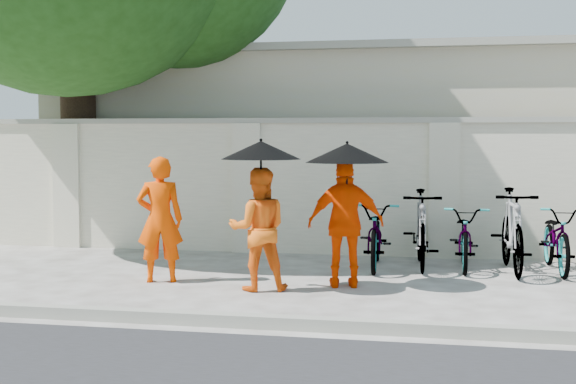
# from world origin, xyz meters

# --- Properties ---
(ground) EXTENTS (80.00, 80.00, 0.00)m
(ground) POSITION_xyz_m (0.00, 0.00, 0.00)
(ground) COLOR beige
(kerb) EXTENTS (40.00, 0.16, 0.12)m
(kerb) POSITION_xyz_m (0.00, -1.70, 0.06)
(kerb) COLOR gray
(kerb) RESTS_ON ground
(compound_wall) EXTENTS (20.00, 0.30, 2.00)m
(compound_wall) POSITION_xyz_m (1.00, 3.20, 1.00)
(compound_wall) COLOR beige
(compound_wall) RESTS_ON ground
(building_behind) EXTENTS (14.00, 6.00, 3.20)m
(building_behind) POSITION_xyz_m (2.00, 7.00, 1.60)
(building_behind) COLOR #BCB4A2
(building_behind) RESTS_ON ground
(monk_left) EXTENTS (0.65, 0.53, 1.55)m
(monk_left) POSITION_xyz_m (-1.43, 0.39, 0.78)
(monk_left) COLOR #FF4500
(monk_left) RESTS_ON ground
(monk_center) EXTENTS (0.82, 0.71, 1.44)m
(monk_center) POSITION_xyz_m (-0.11, 0.10, 0.72)
(monk_center) COLOR orange
(monk_center) RESTS_ON ground
(parasol_center) EXTENTS (0.92, 0.92, 0.93)m
(parasol_center) POSITION_xyz_m (-0.06, 0.02, 1.64)
(parasol_center) COLOR black
(parasol_center) RESTS_ON ground
(monk_right) EXTENTS (0.96, 0.54, 1.54)m
(monk_right) POSITION_xyz_m (0.87, 0.49, 0.77)
(monk_right) COLOR #FF4100
(monk_right) RESTS_ON ground
(parasol_right) EXTENTS (0.98, 0.98, 0.85)m
(parasol_right) POSITION_xyz_m (0.89, 0.41, 1.60)
(parasol_right) COLOR black
(parasol_right) RESTS_ON ground
(bike_0) EXTENTS (0.70, 1.78, 0.92)m
(bike_0) POSITION_xyz_m (1.11, 1.96, 0.46)
(bike_0) COLOR #979797
(bike_0) RESTS_ON ground
(bike_1) EXTENTS (0.63, 1.82, 1.07)m
(bike_1) POSITION_xyz_m (1.70, 2.07, 0.54)
(bike_1) COLOR #979797
(bike_1) RESTS_ON ground
(bike_2) EXTENTS (0.58, 1.66, 0.87)m
(bike_2) POSITION_xyz_m (2.30, 2.12, 0.44)
(bike_2) COLOR #979797
(bike_2) RESTS_ON ground
(bike_3) EXTENTS (0.64, 1.89, 1.12)m
(bike_3) POSITION_xyz_m (2.89, 1.91, 0.56)
(bike_3) COLOR #979797
(bike_3) RESTS_ON ground
(bike_4) EXTENTS (0.68, 1.73, 0.90)m
(bike_4) POSITION_xyz_m (3.49, 2.11, 0.45)
(bike_4) COLOR #979797
(bike_4) RESTS_ON ground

